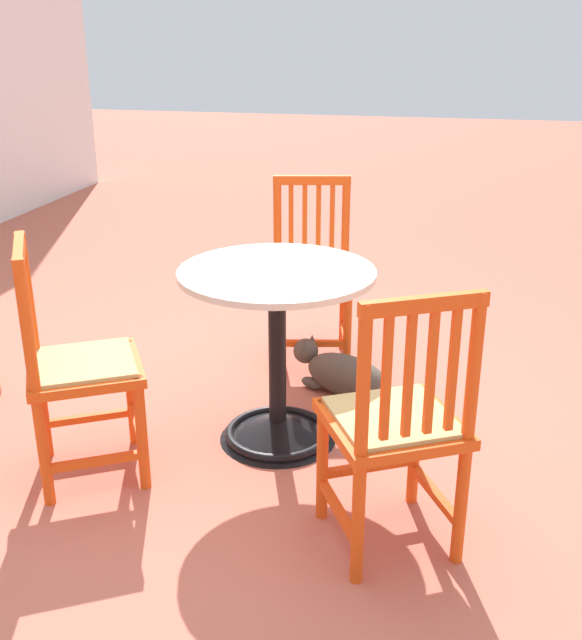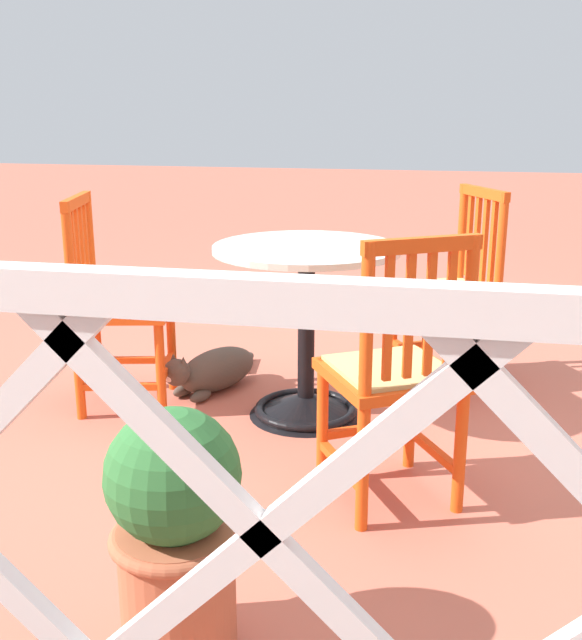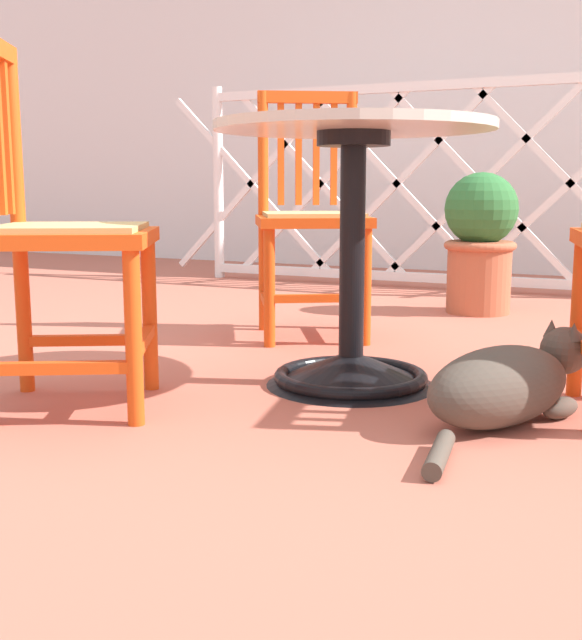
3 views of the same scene
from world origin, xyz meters
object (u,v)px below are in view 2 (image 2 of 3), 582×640
tabby_cat (212,371)px  terracotta_planter (175,526)px  orange_chair_facing_out (395,377)px  orange_chair_tucked_in (450,293)px  orange_chair_by_planter (118,308)px  cafe_table (306,351)px

tabby_cat → terracotta_planter: (-0.42, 1.66, 0.23)m
orange_chair_facing_out → terracotta_planter: 0.95m
orange_chair_tucked_in → tabby_cat: 1.15m
orange_chair_by_planter → tabby_cat: 0.53m
orange_chair_tucked_in → orange_chair_facing_out: bearing=81.5°
orange_chair_by_planter → terracotta_planter: bearing=117.9°
cafe_table → terracotta_planter: 1.47m
cafe_table → orange_chair_tucked_in: orange_chair_tucked_in is taller
orange_chair_tucked_in → orange_chair_by_planter: 1.50m
orange_chair_by_planter → orange_chair_facing_out: bearing=152.9°
orange_chair_by_planter → orange_chair_facing_out: same height
cafe_table → orange_chair_facing_out: bearing=122.0°
orange_chair_tucked_in → terracotta_planter: bearing=72.5°
orange_chair_by_planter → orange_chair_facing_out: 1.37m
orange_chair_by_planter → tabby_cat: (-0.34, -0.21, -0.34)m
terracotta_planter → cafe_table: bearing=-91.9°
cafe_table → orange_chair_tucked_in: (-0.58, -0.52, 0.15)m
cafe_table → orange_chair_by_planter: (0.82, 0.02, 0.15)m
cafe_table → orange_chair_facing_out: orange_chair_facing_out is taller
orange_chair_by_planter → orange_chair_facing_out: size_ratio=1.00×
cafe_table → terracotta_planter: (0.05, 1.47, 0.04)m
terracotta_planter → orange_chair_facing_out: bearing=-118.9°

